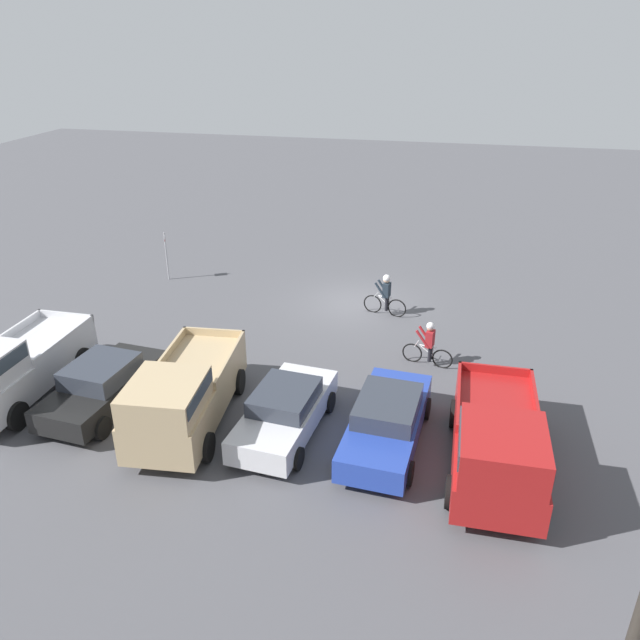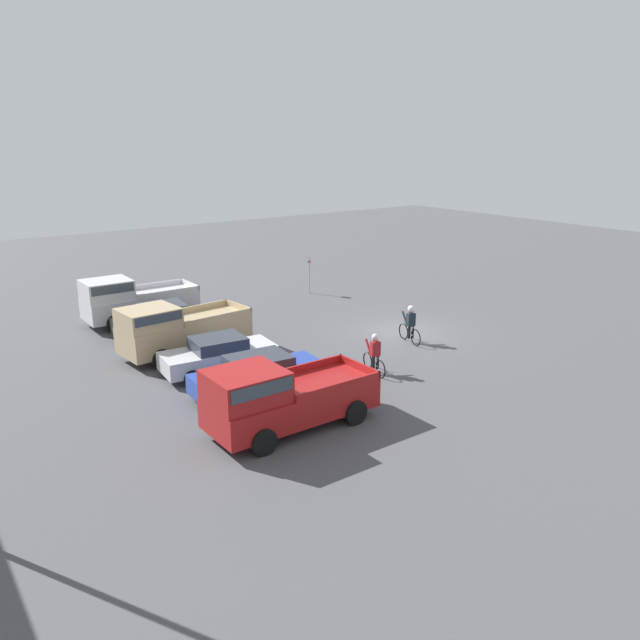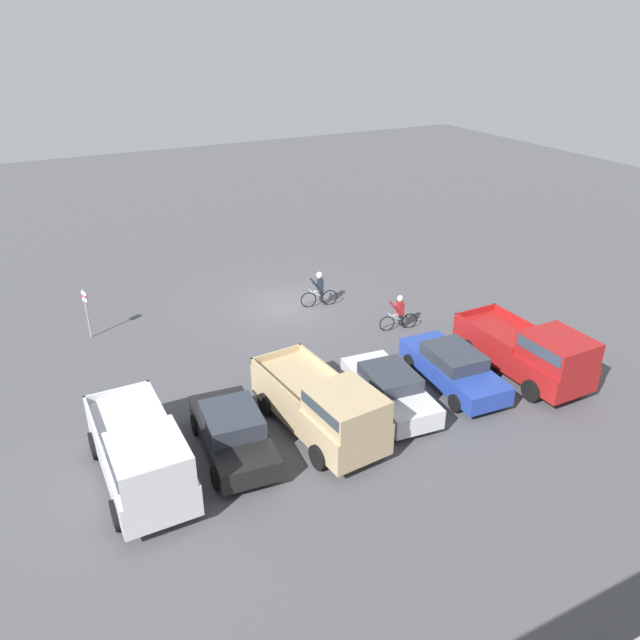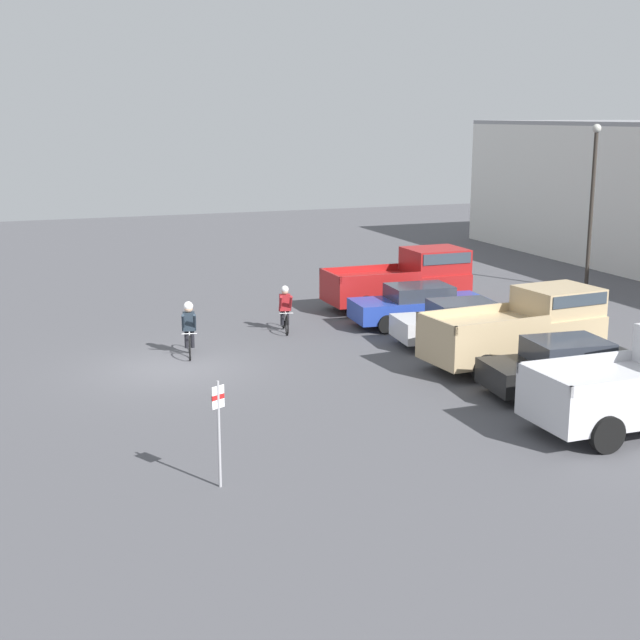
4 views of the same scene
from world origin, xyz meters
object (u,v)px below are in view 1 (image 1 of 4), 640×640
Objects in this scene: pickup_truck_0 at (498,443)px; pickup_truck_1 at (183,395)px; sedan_0 at (387,421)px; cyclist_0 at (386,294)px; fire_lane_sign at (166,251)px; sedan_2 at (103,385)px; pickup_truck_2 at (7,369)px; cyclist_1 at (429,343)px; sedan_1 at (285,411)px.

pickup_truck_0 is 8.37m from pickup_truck_1.
cyclist_0 is at bearing -82.35° from sedan_0.
pickup_truck_1 reaches higher than fire_lane_sign.
pickup_truck_0 is at bearing 175.33° from sedan_2.
sedan_0 is at bearing -177.47° from pickup_truck_2.
pickup_truck_1 reaches higher than sedan_0.
sedan_2 reaches higher than sedan_0.
sedan_2 is 2.87m from pickup_truck_2.
fire_lane_sign is at bearing -38.11° from pickup_truck_0.
cyclist_0 is at bearing -67.11° from pickup_truck_0.
sedan_0 is 14.85m from fire_lane_sign.
pickup_truck_1 is at bearing 6.26° from sedan_0.
pickup_truck_1 reaches higher than sedan_2.
pickup_truck_0 is at bearing 178.10° from pickup_truck_2.
cyclist_1 is at bearing -99.72° from sedan_0.
sedan_2 is 10.32m from fire_lane_sign.
sedan_2 is 2.06× the size of fire_lane_sign.
cyclist_1 is (-0.79, -4.63, 0.08)m from sedan_0.
pickup_truck_0 is 1.01× the size of pickup_truck_2.
pickup_truck_0 is 1.21× the size of sedan_1.
cyclist_1 is at bearing 155.98° from fire_lane_sign.
pickup_truck_2 reaches higher than cyclist_0.
cyclist_1 is at bearing -127.07° from sedan_1.
pickup_truck_2 is (5.63, -0.11, 0.04)m from pickup_truck_1.
pickup_truck_0 is 5.68m from sedan_1.
cyclist_1 is (-11.99, -5.12, -0.37)m from pickup_truck_2.
pickup_truck_1 is at bearing 117.56° from fire_lane_sign.
fire_lane_sign is at bearing -24.02° from cyclist_1.
pickup_truck_1 reaches higher than cyclist_1.
sedan_2 is at bearing -170.85° from pickup_truck_2.
pickup_truck_0 is at bearing 171.57° from sedan_1.
pickup_truck_0 reaches higher than cyclist_0.
pickup_truck_2 is at bearing -1.90° from pickup_truck_0.
cyclist_1 is (-1.91, 3.70, -0.07)m from cyclist_0.
sedan_0 is 1.07× the size of sedan_2.
sedan_2 is at bearing -11.27° from pickup_truck_1.
sedan_1 is (5.60, -0.83, -0.43)m from pickup_truck_0.
fire_lane_sign is (11.05, -9.91, 0.60)m from sedan_0.
sedan_1 is 8.62m from cyclist_0.
pickup_truck_2 is (14.00, -0.46, 0.04)m from pickup_truck_0.
sedan_0 is 0.90× the size of pickup_truck_2.
sedan_2 is at bearing 0.30° from sedan_0.
sedan_1 is 0.84× the size of pickup_truck_2.
cyclist_0 is (-10.08, -8.82, -0.30)m from pickup_truck_2.
pickup_truck_2 is 2.45× the size of fire_lane_sign.
sedan_0 is 1.07× the size of sedan_1.
cyclist_0 is (-7.28, -8.37, 0.13)m from sedan_2.
pickup_truck_0 is at bearing 109.79° from cyclist_1.
cyclist_1 is (-3.59, -4.76, 0.10)m from sedan_1.
pickup_truck_1 is at bearing -2.39° from pickup_truck_0.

